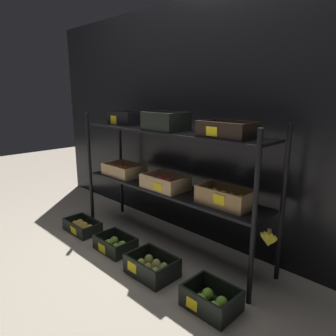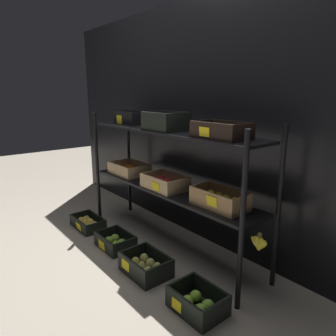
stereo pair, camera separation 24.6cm
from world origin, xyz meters
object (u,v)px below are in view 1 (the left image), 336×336
Objects in this scene: crate_ground_apple_gold at (82,227)px; crate_ground_pear at (152,267)px; display_rack at (168,161)px; crate_ground_right_apple_green at (211,300)px; crate_ground_apple_green at (115,245)px.

crate_ground_pear reaches higher than crate_ground_apple_gold.
crate_ground_right_apple_green is (0.73, -0.38, -0.67)m from display_rack.
display_rack is at bearing 119.98° from crate_ground_pear.
crate_ground_apple_gold is (-0.75, -0.37, -0.68)m from display_rack.
display_rack is at bearing 55.59° from crate_ground_apple_green.
crate_ground_pear reaches higher than crate_ground_right_apple_green.
display_rack reaches higher than crate_ground_pear.
crate_ground_pear is (0.22, -0.39, -0.67)m from display_rack.
display_rack reaches higher than crate_ground_apple_green.
crate_ground_right_apple_green is (0.98, -0.01, 0.01)m from crate_ground_apple_green.
crate_ground_apple_green is (0.50, 0.01, 0.00)m from crate_ground_apple_gold.
display_rack is at bearing 152.76° from crate_ground_right_apple_green.
display_rack reaches higher than crate_ground_apple_gold.
crate_ground_right_apple_green is at bearing -27.24° from display_rack.
crate_ground_apple_green is at bearing 179.21° from crate_ground_right_apple_green.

